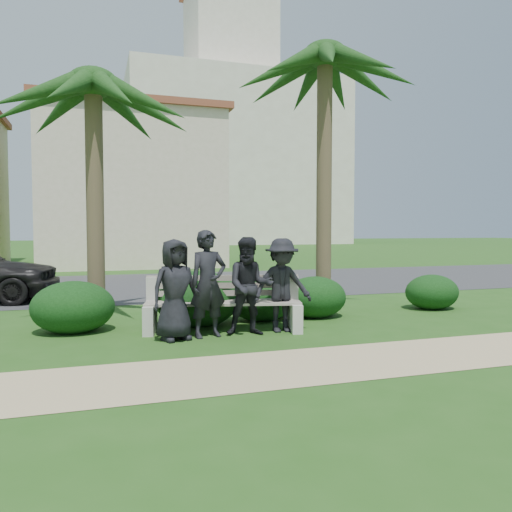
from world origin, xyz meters
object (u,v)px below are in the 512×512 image
object	(u,v)px
park_bench	(223,307)
man_a	(175,290)
palm_left	(93,86)
man_c	(250,286)
man_b	(208,284)
palm_right	(325,59)
man_d	(282,285)

from	to	relation	value
park_bench	man_a	bearing A→B (deg)	-142.95
palm_left	man_c	bearing A→B (deg)	-42.84
man_b	man_c	size ratio (longest dim) A/B	1.07
man_c	palm_left	world-z (taller)	palm_left
man_b	man_c	distance (m)	0.67
park_bench	palm_right	size ratio (longest dim) A/B	0.43
park_bench	man_c	xyz separation A→B (m)	(0.35, -0.38, 0.38)
park_bench	palm_left	distance (m)	4.76
palm_left	man_a	bearing A→B (deg)	-62.21
man_a	palm_left	world-z (taller)	palm_left
man_a	man_d	world-z (taller)	man_a
palm_right	palm_left	bearing A→B (deg)	177.23
park_bench	man_b	size ratio (longest dim) A/B	1.59
man_b	palm_right	size ratio (longest dim) A/B	0.27
park_bench	man_c	distance (m)	0.64
man_d	palm_right	distance (m)	5.10
man_d	palm_right	xyz separation A→B (m)	(1.65, 1.87, 4.45)
man_d	palm_left	world-z (taller)	palm_left
park_bench	palm_right	world-z (taller)	palm_right
man_c	palm_left	size ratio (longest dim) A/B	0.30
man_a	palm_right	world-z (taller)	palm_right
man_b	palm_left	distance (m)	4.42
palm_left	palm_right	size ratio (longest dim) A/B	0.85
man_b	palm_left	size ratio (longest dim) A/B	0.32
man_c	man_d	world-z (taller)	man_c
man_a	man_d	bearing A→B (deg)	-14.79
man_d	palm_left	bearing A→B (deg)	146.01
palm_left	palm_right	xyz separation A→B (m)	(4.58, -0.22, 0.89)
man_a	man_c	bearing A→B (deg)	-17.41
palm_left	palm_right	world-z (taller)	palm_right
palm_left	palm_right	distance (m)	4.67
park_bench	man_a	size ratio (longest dim) A/B	1.73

